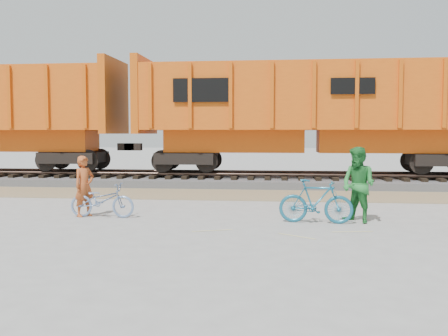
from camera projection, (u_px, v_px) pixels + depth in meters
The scene contains 9 objects.
ground at pixel (260, 225), 11.48m from camera, with size 120.00×120.00×0.00m, color #9E9E99.
gravel_strip at pixel (266, 195), 16.94m from camera, with size 120.00×3.00×0.02m, color #96805D.
ballast_bed at pixel (268, 181), 20.40m from camera, with size 120.00×4.00×0.30m, color slate.
track at pixel (268, 173), 20.37m from camera, with size 120.00×2.60×0.24m.
hopper_car_center at pixel (311, 111), 20.01m from camera, with size 14.00×3.13×4.65m.
bicycle_blue at pixel (102, 200), 12.50m from camera, with size 0.58×1.65×0.87m, color #708DB8.
bicycle_teal at pixel (316, 201), 11.68m from camera, with size 0.49×1.72×1.03m, color #196280.
person_solo at pixel (84, 186), 12.63m from camera, with size 0.56×0.37×1.54m, color #AF4C20.
person_man at pixel (358, 185), 11.74m from camera, with size 0.87×0.68×1.79m, color #237830.
Camera 1 is at (0.41, -11.39, 2.11)m, focal length 40.00 mm.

